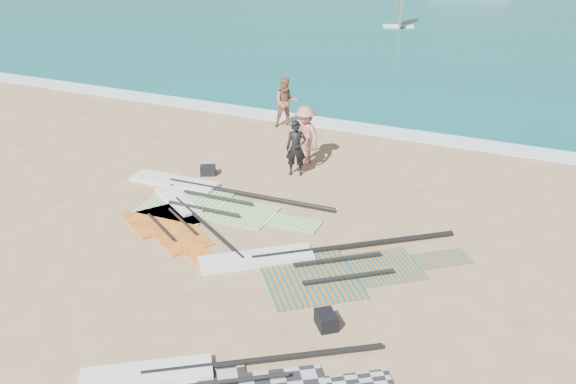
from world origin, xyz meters
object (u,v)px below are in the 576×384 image
at_px(gear_bag_far, 326,320).
at_px(beachgoer_mid, 305,135).
at_px(person_wetsuit, 296,148).
at_px(rig_red, 178,218).
at_px(gear_bag_near, 208,170).
at_px(rig_green, 204,196).
at_px(rig_orange, 316,264).
at_px(beachgoer_left, 286,103).

xyz_separation_m(gear_bag_far, beachgoer_mid, (-3.90, 8.02, 0.80)).
bearing_deg(person_wetsuit, rig_red, -131.53).
bearing_deg(gear_bag_near, person_wetsuit, 25.20).
xyz_separation_m(rig_green, rig_orange, (4.38, -2.13, -0.00)).
xyz_separation_m(rig_orange, beachgoer_left, (-4.90, 8.95, 0.89)).
distance_m(rig_green, rig_red, 1.46).
relative_size(rig_green, rig_red, 1.51).
bearing_deg(gear_bag_far, beachgoer_mid, 115.96).
height_order(rig_orange, gear_bag_far, gear_bag_far).
relative_size(gear_bag_far, beachgoer_mid, 0.27).
bearing_deg(gear_bag_far, gear_bag_near, 137.22).
height_order(beachgoer_left, beachgoer_mid, beachgoer_mid).
bearing_deg(rig_green, rig_red, -88.44).
distance_m(gear_bag_near, beachgoer_left, 5.34).
bearing_deg(rig_orange, gear_bag_far, -101.44).
height_order(rig_orange, beachgoer_left, beachgoer_left).
distance_m(gear_bag_near, gear_bag_far, 8.53).
bearing_deg(rig_red, person_wetsuit, 101.70).
height_order(rig_green, beachgoer_mid, beachgoer_mid).
xyz_separation_m(gear_bag_near, person_wetsuit, (2.50, 1.18, 0.73)).
xyz_separation_m(rig_red, gear_bag_far, (5.39, -2.79, 0.11)).
height_order(gear_bag_far, beachgoer_left, beachgoer_left).
xyz_separation_m(rig_red, person_wetsuit, (1.64, 4.18, 0.83)).
distance_m(rig_orange, gear_bag_near, 6.34).
bearing_deg(rig_red, rig_orange, 24.20).
relative_size(rig_red, person_wetsuit, 2.47).
distance_m(gear_bag_far, beachgoer_left, 12.61).
relative_size(rig_orange, beachgoer_left, 3.22).
bearing_deg(person_wetsuit, beachgoer_left, 98.49).
height_order(gear_bag_near, beachgoer_left, beachgoer_left).
relative_size(rig_orange, person_wetsuit, 3.45).
relative_size(rig_green, rig_orange, 1.08).
distance_m(rig_red, person_wetsuit, 4.56).
relative_size(rig_red, gear_bag_far, 8.31).
height_order(rig_red, beachgoer_left, beachgoer_left).
height_order(gear_bag_near, person_wetsuit, person_wetsuit).
bearing_deg(gear_bag_far, rig_green, 142.19).
bearing_deg(person_wetsuit, beachgoer_mid, 77.84).
bearing_deg(rig_orange, rig_red, 132.37).
distance_m(rig_orange, beachgoer_mid, 6.60).
bearing_deg(beachgoer_mid, rig_red, -76.60).
bearing_deg(rig_green, beachgoer_mid, 65.82).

